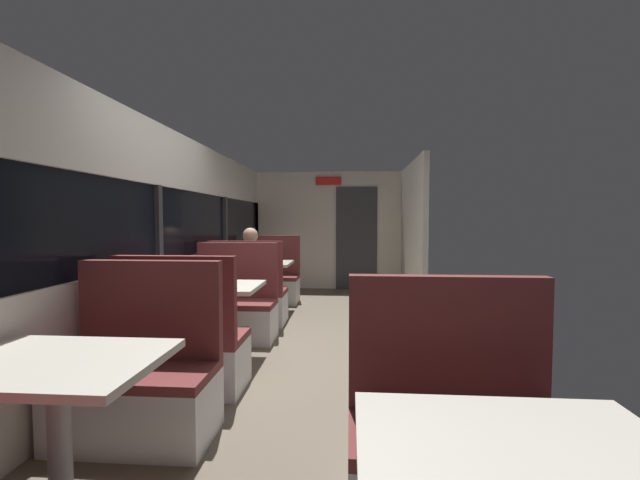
% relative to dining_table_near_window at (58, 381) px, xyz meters
% --- Properties ---
extents(ground_plane, '(3.30, 9.20, 0.02)m').
position_rel_dining_table_near_window_xyz_m(ground_plane, '(0.89, 2.09, -0.65)').
color(ground_plane, '#665B4C').
extents(carriage_window_panel_left, '(0.09, 8.48, 2.30)m').
position_rel_dining_table_near_window_xyz_m(carriage_window_panel_left, '(-0.56, 2.09, 0.47)').
color(carriage_window_panel_left, beige).
rests_on(carriage_window_panel_left, ground_plane).
extents(carriage_end_bulkhead, '(2.90, 0.11, 2.30)m').
position_rel_dining_table_near_window_xyz_m(carriage_end_bulkhead, '(0.95, 6.28, 0.50)').
color(carriage_end_bulkhead, beige).
rests_on(carriage_end_bulkhead, ground_plane).
extents(carriage_aisle_panel_right, '(0.08, 2.40, 2.30)m').
position_rel_dining_table_near_window_xyz_m(carriage_aisle_panel_right, '(2.34, 5.09, 0.51)').
color(carriage_aisle_panel_right, beige).
rests_on(carriage_aisle_panel_right, ground_plane).
extents(dining_table_near_window, '(0.90, 0.70, 0.74)m').
position_rel_dining_table_near_window_xyz_m(dining_table_near_window, '(0.00, 0.00, 0.00)').
color(dining_table_near_window, '#9E9EA3').
rests_on(dining_table_near_window, ground_plane).
extents(bench_near_window_facing_entry, '(0.95, 0.50, 1.10)m').
position_rel_dining_table_near_window_xyz_m(bench_near_window_facing_entry, '(0.00, 0.70, -0.31)').
color(bench_near_window_facing_entry, silver).
rests_on(bench_near_window_facing_entry, ground_plane).
extents(dining_table_mid_window, '(0.90, 0.70, 0.74)m').
position_rel_dining_table_near_window_xyz_m(dining_table_mid_window, '(0.00, 2.09, 0.00)').
color(dining_table_mid_window, '#9E9EA3').
rests_on(dining_table_mid_window, ground_plane).
extents(bench_mid_window_facing_end, '(0.95, 0.50, 1.10)m').
position_rel_dining_table_near_window_xyz_m(bench_mid_window_facing_end, '(0.00, 1.39, -0.31)').
color(bench_mid_window_facing_end, silver).
rests_on(bench_mid_window_facing_end, ground_plane).
extents(bench_mid_window_facing_entry, '(0.95, 0.50, 1.10)m').
position_rel_dining_table_near_window_xyz_m(bench_mid_window_facing_entry, '(0.00, 2.78, -0.31)').
color(bench_mid_window_facing_entry, silver).
rests_on(bench_mid_window_facing_entry, ground_plane).
extents(dining_table_far_window, '(0.90, 0.70, 0.74)m').
position_rel_dining_table_near_window_xyz_m(dining_table_far_window, '(0.00, 4.17, 0.00)').
color(dining_table_far_window, '#9E9EA3').
rests_on(dining_table_far_window, ground_plane).
extents(bench_far_window_facing_end, '(0.95, 0.50, 1.10)m').
position_rel_dining_table_near_window_xyz_m(bench_far_window_facing_end, '(0.00, 3.47, -0.31)').
color(bench_far_window_facing_end, silver).
rests_on(bench_far_window_facing_end, ground_plane).
extents(bench_far_window_facing_entry, '(0.95, 0.50, 1.10)m').
position_rel_dining_table_near_window_xyz_m(bench_far_window_facing_entry, '(0.00, 4.87, -0.31)').
color(bench_far_window_facing_entry, silver).
rests_on(bench_far_window_facing_entry, ground_plane).
extents(bench_front_aisle_facing_entry, '(0.95, 0.50, 1.10)m').
position_rel_dining_table_near_window_xyz_m(bench_front_aisle_facing_entry, '(1.79, 0.10, -0.31)').
color(bench_front_aisle_facing_entry, silver).
rests_on(bench_front_aisle_facing_entry, ground_plane).
extents(seated_passenger, '(0.47, 0.55, 1.26)m').
position_rel_dining_table_near_window_xyz_m(seated_passenger, '(0.00, 3.54, -0.10)').
color(seated_passenger, '#26262D').
rests_on(seated_passenger, ground_plane).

